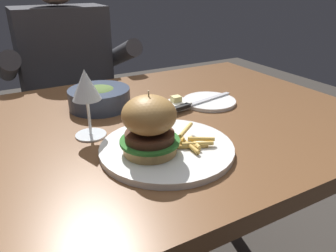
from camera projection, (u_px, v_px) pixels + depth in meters
The scene contains 10 objects.
dining_table at pixel (119, 158), 0.86m from camera, with size 1.37×0.83×0.74m.
main_plate at pixel (167, 149), 0.71m from camera, with size 0.29×0.29×0.01m, color white.
burger_sandwich at pixel (149, 125), 0.65m from camera, with size 0.12×0.12×0.13m.
fries_pile at pixel (191, 142), 0.70m from camera, with size 0.09×0.10×0.03m.
wine_glass at pixel (86, 89), 0.73m from camera, with size 0.07×0.07×0.16m.
bread_plate at pixel (209, 101), 0.98m from camera, with size 0.16×0.16×0.01m, color white.
table_knife at pixel (197, 103), 0.94m from camera, with size 0.23×0.06×0.01m.
butter_dish at pixel (176, 104), 0.94m from camera, with size 0.07×0.06×0.04m.
soup_bowl at pixel (99, 97), 0.94m from camera, with size 0.17×0.17×0.06m.
diner_person at pixel (70, 105), 1.46m from camera, with size 0.51×0.36×1.18m.
Camera 1 is at (-0.25, -0.71, 1.08)m, focal length 35.00 mm.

